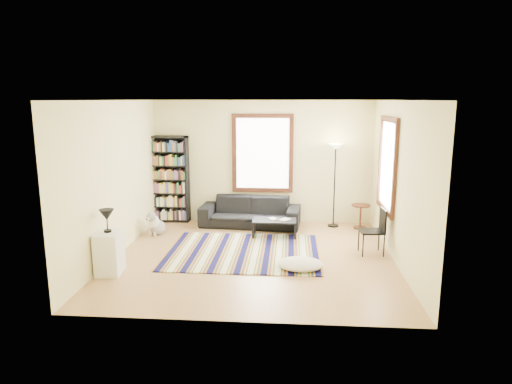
# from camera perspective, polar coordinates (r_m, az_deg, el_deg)

# --- Properties ---
(floor) EXTENTS (5.00, 5.00, 0.10)m
(floor) POSITION_cam_1_polar(r_m,az_deg,el_deg) (8.42, -0.26, -8.38)
(floor) COLOR #AA7A4E
(floor) RESTS_ON ground
(ceiling) EXTENTS (5.00, 5.00, 0.10)m
(ceiling) POSITION_cam_1_polar(r_m,az_deg,el_deg) (7.92, -0.28, 11.77)
(ceiling) COLOR white
(ceiling) RESTS_ON floor
(wall_back) EXTENTS (5.00, 0.10, 2.80)m
(wall_back) POSITION_cam_1_polar(r_m,az_deg,el_deg) (10.55, 0.85, 3.82)
(wall_back) COLOR beige
(wall_back) RESTS_ON floor
(wall_front) EXTENTS (5.00, 0.10, 2.80)m
(wall_front) POSITION_cam_1_polar(r_m,az_deg,el_deg) (5.56, -2.41, -3.24)
(wall_front) COLOR beige
(wall_front) RESTS_ON floor
(wall_left) EXTENTS (0.10, 5.00, 2.80)m
(wall_left) POSITION_cam_1_polar(r_m,az_deg,el_deg) (8.63, -17.41, 1.55)
(wall_left) COLOR beige
(wall_left) RESTS_ON floor
(wall_right) EXTENTS (0.10, 5.00, 2.80)m
(wall_right) POSITION_cam_1_polar(r_m,az_deg,el_deg) (8.24, 17.70, 1.08)
(wall_right) COLOR beige
(wall_right) RESTS_ON floor
(window_back) EXTENTS (1.20, 0.06, 1.60)m
(window_back) POSITION_cam_1_polar(r_m,az_deg,el_deg) (10.45, 0.83, 4.85)
(window_back) COLOR white
(window_back) RESTS_ON wall_back
(window_right) EXTENTS (0.06, 1.20, 1.60)m
(window_right) POSITION_cam_1_polar(r_m,az_deg,el_deg) (8.96, 16.13, 3.27)
(window_right) COLOR white
(window_right) RESTS_ON wall_right
(rug) EXTENTS (2.84, 2.27, 0.02)m
(rug) POSITION_cam_1_polar(r_m,az_deg,el_deg) (8.63, -1.57, -7.45)
(rug) COLOR #0D0C40
(rug) RESTS_ON floor
(sofa) EXTENTS (2.29, 1.06, 0.65)m
(sofa) POSITION_cam_1_polar(r_m,az_deg,el_deg) (10.29, -0.74, -2.49)
(sofa) COLOR black
(sofa) RESTS_ON floor
(bookshelf) EXTENTS (0.90, 0.30, 2.00)m
(bookshelf) POSITION_cam_1_polar(r_m,az_deg,el_deg) (10.74, -10.80, 1.59)
(bookshelf) COLOR black
(bookshelf) RESTS_ON floor
(coffee_table) EXTENTS (1.01, 0.76, 0.36)m
(coffee_table) POSITION_cam_1_polar(r_m,az_deg,el_deg) (9.54, 2.32, -4.53)
(coffee_table) COLOR black
(coffee_table) RESTS_ON floor
(book_a) EXTENTS (0.24, 0.22, 0.02)m
(book_a) POSITION_cam_1_polar(r_m,az_deg,el_deg) (9.49, 1.73, -3.42)
(book_a) COLOR beige
(book_a) RESTS_ON coffee_table
(book_b) EXTENTS (0.26, 0.27, 0.02)m
(book_b) POSITION_cam_1_polar(r_m,az_deg,el_deg) (9.53, 3.24, -3.37)
(book_b) COLOR beige
(book_b) RESTS_ON coffee_table
(floor_cushion) EXTENTS (0.93, 0.81, 0.19)m
(floor_cushion) POSITION_cam_1_polar(r_m,az_deg,el_deg) (7.79, 5.56, -8.95)
(floor_cushion) COLOR silver
(floor_cushion) RESTS_ON floor
(floor_lamp) EXTENTS (0.39, 0.39, 1.86)m
(floor_lamp) POSITION_cam_1_polar(r_m,az_deg,el_deg) (10.26, 9.78, 0.77)
(floor_lamp) COLOR black
(floor_lamp) RESTS_ON floor
(side_table) EXTENTS (0.51, 0.51, 0.54)m
(side_table) POSITION_cam_1_polar(r_m,az_deg,el_deg) (10.34, 12.92, -3.02)
(side_table) COLOR #452211
(side_table) RESTS_ON floor
(folding_chair) EXTENTS (0.45, 0.43, 0.86)m
(folding_chair) POSITION_cam_1_polar(r_m,az_deg,el_deg) (8.68, 14.26, -4.80)
(folding_chair) COLOR black
(folding_chair) RESTS_ON floor
(white_cabinet) EXTENTS (0.42, 0.53, 0.70)m
(white_cabinet) POSITION_cam_1_polar(r_m,az_deg,el_deg) (7.90, -17.88, -7.23)
(white_cabinet) COLOR white
(white_cabinet) RESTS_ON floor
(table_lamp) EXTENTS (0.28, 0.28, 0.38)m
(table_lamp) POSITION_cam_1_polar(r_m,az_deg,el_deg) (7.75, -18.12, -3.45)
(table_lamp) COLOR black
(table_lamp) RESTS_ON white_cabinet
(dog) EXTENTS (0.55, 0.62, 0.51)m
(dog) POSITION_cam_1_polar(r_m,az_deg,el_deg) (9.88, -12.26, -3.76)
(dog) COLOR #AEAEAE
(dog) RESTS_ON floor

